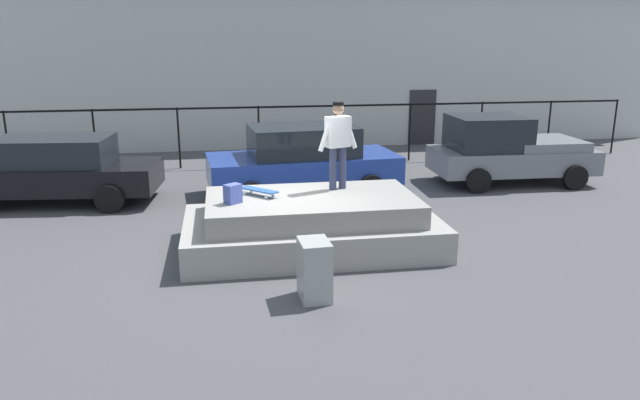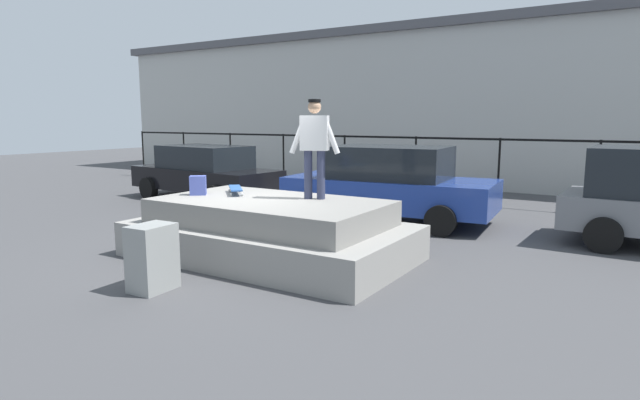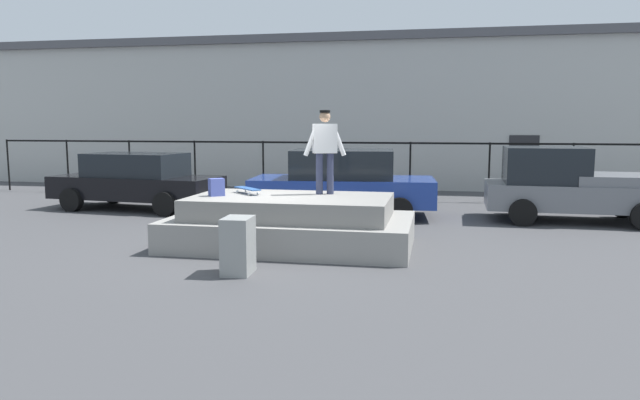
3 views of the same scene
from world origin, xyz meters
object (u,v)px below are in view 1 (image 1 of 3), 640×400
(skateboarder, at_px, (338,139))
(backpack, at_px, (233,194))
(skateboard, at_px, (259,190))
(car_grey_pickup_far, at_px, (507,150))
(utility_box, at_px, (314,270))
(car_black_sedan_near, at_px, (56,169))
(car_blue_sedan_mid, at_px, (303,160))

(skateboarder, height_order, backpack, skateboarder)
(skateboard, bearing_deg, skateboarder, 9.44)
(backpack, distance_m, car_grey_pickup_far, 8.66)
(car_grey_pickup_far, relative_size, utility_box, 4.69)
(car_grey_pickup_far, bearing_deg, skateboard, -149.89)
(skateboarder, bearing_deg, backpack, -160.75)
(car_black_sedan_near, bearing_deg, backpack, -46.81)
(skateboarder, relative_size, utility_box, 1.82)
(skateboard, height_order, utility_box, skateboard)
(car_black_sedan_near, bearing_deg, skateboard, -40.45)
(skateboard, bearing_deg, utility_box, -75.32)
(backpack, bearing_deg, car_blue_sedan_mid, -152.30)
(utility_box, bearing_deg, car_grey_pickup_far, 43.15)
(skateboard, relative_size, car_black_sedan_near, 0.15)
(utility_box, bearing_deg, skateboarder, 69.15)
(car_blue_sedan_mid, relative_size, utility_box, 5.27)
(car_blue_sedan_mid, relative_size, car_grey_pickup_far, 1.13)
(skateboard, bearing_deg, car_grey_pickup_far, 30.11)
(backpack, relative_size, car_blue_sedan_mid, 0.07)
(car_grey_pickup_far, bearing_deg, backpack, -148.92)
(skateboard, bearing_deg, car_blue_sedan_mid, 70.18)
(backpack, height_order, car_blue_sedan_mid, car_blue_sedan_mid)
(skateboard, height_order, car_grey_pickup_far, car_grey_pickup_far)
(car_blue_sedan_mid, height_order, car_grey_pickup_far, car_grey_pickup_far)
(car_black_sedan_near, relative_size, car_blue_sedan_mid, 1.01)
(car_black_sedan_near, bearing_deg, skateboarder, -30.73)
(car_blue_sedan_mid, bearing_deg, utility_box, -96.39)
(car_grey_pickup_far, bearing_deg, car_blue_sedan_mid, -177.13)
(backpack, bearing_deg, skateboarder, 160.56)
(skateboarder, relative_size, skateboard, 2.32)
(backpack, height_order, car_grey_pickup_far, car_grey_pickup_far)
(car_blue_sedan_mid, bearing_deg, backpack, -113.62)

